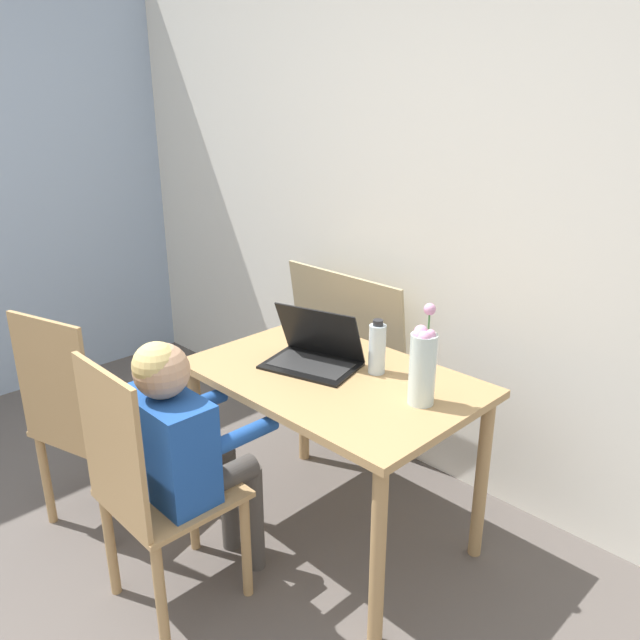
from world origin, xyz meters
name	(u,v)px	position (x,y,z in m)	size (l,w,h in m)	color
wall_back	(438,207)	(0.00, 2.23, 1.25)	(6.40, 0.05, 2.50)	white
dining_table	(333,398)	(0.07, 1.51, 0.62)	(1.07, 0.71, 0.71)	tan
chair_occupied	(152,489)	(-0.08, 0.81, 0.48)	(0.41, 0.41, 0.95)	tan
chair_spare	(85,421)	(-0.68, 0.86, 0.48)	(0.49, 0.49, 0.95)	tan
person_seated	(181,438)	(-0.08, 0.93, 0.62)	(0.36, 0.42, 0.98)	#1E4C9E
laptop	(315,352)	(-0.05, 1.53, 0.77)	(0.40, 0.33, 0.23)	black
flower_vase	(423,363)	(0.43, 1.56, 0.86)	(0.09, 0.09, 0.35)	silver
water_bottle	(377,348)	(0.17, 1.64, 0.81)	(0.06, 0.06, 0.21)	silver
cardboard_panel	(349,359)	(-0.39, 2.10, 0.46)	(0.72, 0.14, 0.91)	tan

